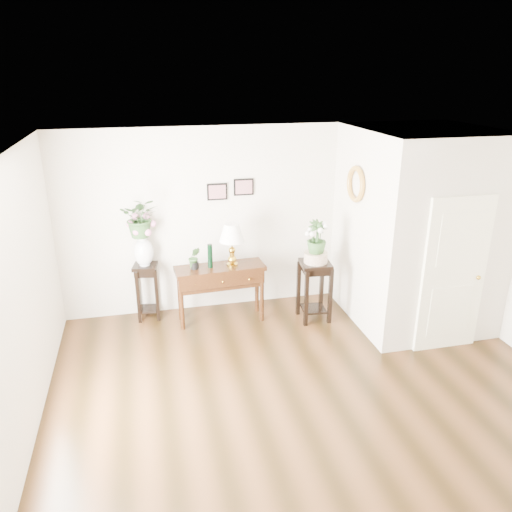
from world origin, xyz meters
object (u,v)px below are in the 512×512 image
object	(u,v)px
table_lamp	(232,243)
plant_stand_a	(147,291)
plant_stand_b	(314,291)
console_table	(221,294)

from	to	relation	value
table_lamp	plant_stand_a	xyz separation A→B (m)	(-1.24, 0.33, -0.79)
plant_stand_b	plant_stand_a	bearing A→B (deg)	165.92
plant_stand_a	plant_stand_b	xyz separation A→B (m)	(2.42, -0.61, 0.03)
table_lamp	plant_stand_b	distance (m)	1.43
table_lamp	plant_stand_b	world-z (taller)	table_lamp
table_lamp	plant_stand_b	size ratio (longest dim) A/B	0.70
plant_stand_b	table_lamp	bearing A→B (deg)	166.98
table_lamp	plant_stand_a	size ratio (longest dim) A/B	0.74
plant_stand_a	plant_stand_b	world-z (taller)	plant_stand_b
console_table	plant_stand_b	size ratio (longest dim) A/B	1.42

